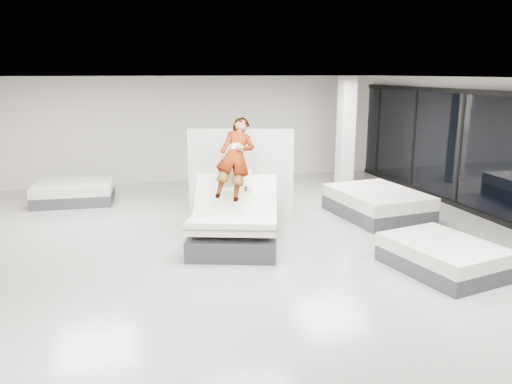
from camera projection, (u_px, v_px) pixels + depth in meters
room at (252, 172)px, 8.79m from camera, size 14.00×14.04×3.20m
hero_bed at (235, 225)px, 9.71m from camera, size 2.24×2.57×1.40m
person at (236, 173)px, 9.81m from camera, size 1.19×1.85×1.45m
remote at (246, 189)px, 9.51m from camera, size 0.09×0.15×0.08m
divider_panel at (241, 177)px, 11.04m from camera, size 2.23×0.86×2.11m
flat_bed_right_far at (377, 203)px, 11.70m from camera, size 1.89×2.40×0.62m
flat_bed_right_near at (443, 256)px, 8.49m from camera, size 1.71×2.09×0.51m
flat_bed_left_far at (74, 192)px, 12.95m from camera, size 2.04×1.59×0.53m
column at (346, 134)px, 14.07m from camera, size 0.40×0.40×3.20m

